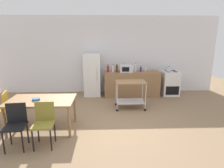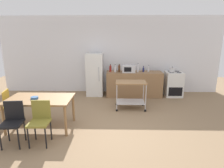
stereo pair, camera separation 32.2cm
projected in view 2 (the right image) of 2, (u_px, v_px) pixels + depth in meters
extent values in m
plane|color=#8C7051|center=(106.00, 128.00, 4.59)|extent=(12.00, 12.00, 0.00)
cube|color=white|center=(110.00, 55.00, 7.34)|extent=(8.40, 0.12, 2.90)
cube|color=olive|center=(134.00, 84.00, 6.98)|extent=(2.00, 0.64, 0.90)
cube|color=olive|center=(40.00, 99.00, 4.46)|extent=(1.50, 0.90, 0.04)
cylinder|color=olive|center=(4.00, 121.00, 4.19)|extent=(0.06, 0.06, 0.71)
cylinder|color=olive|center=(66.00, 121.00, 4.15)|extent=(0.06, 0.06, 0.71)
cylinder|color=olive|center=(21.00, 108.00, 4.94)|extent=(0.06, 0.06, 0.71)
cylinder|color=olive|center=(73.00, 108.00, 4.91)|extent=(0.06, 0.06, 0.71)
cube|color=gold|center=(0.00, 107.00, 4.65)|extent=(0.47, 0.47, 0.04)
cube|color=gold|center=(6.00, 98.00, 4.63)|extent=(0.11, 0.38, 0.40)
cylinder|color=black|center=(11.00, 113.00, 4.90)|extent=(0.03, 0.03, 0.45)
cylinder|color=black|center=(6.00, 119.00, 4.58)|extent=(0.03, 0.03, 0.45)
cube|color=black|center=(12.00, 124.00, 3.77)|extent=(0.44, 0.44, 0.04)
cube|color=black|center=(14.00, 110.00, 3.89)|extent=(0.38, 0.07, 0.40)
cylinder|color=black|center=(0.00, 140.00, 3.65)|extent=(0.03, 0.03, 0.45)
cylinder|color=black|center=(19.00, 139.00, 3.68)|extent=(0.03, 0.03, 0.45)
cylinder|color=black|center=(8.00, 131.00, 3.98)|extent=(0.03, 0.03, 0.45)
cylinder|color=black|center=(25.00, 131.00, 4.01)|extent=(0.03, 0.03, 0.45)
cube|color=olive|center=(39.00, 123.00, 3.81)|extent=(0.41, 0.41, 0.04)
cube|color=olive|center=(41.00, 109.00, 3.93)|extent=(0.38, 0.04, 0.40)
cylinder|color=black|center=(28.00, 138.00, 3.71)|extent=(0.03, 0.03, 0.45)
cylinder|color=black|center=(46.00, 138.00, 3.71)|extent=(0.03, 0.03, 0.45)
cylinder|color=black|center=(35.00, 130.00, 4.04)|extent=(0.03, 0.03, 0.45)
cylinder|color=black|center=(51.00, 130.00, 4.04)|extent=(0.03, 0.03, 0.45)
cube|color=white|center=(173.00, 84.00, 6.97)|extent=(0.60, 0.60, 0.90)
cube|color=black|center=(175.00, 92.00, 6.72)|extent=(0.48, 0.01, 0.32)
cylinder|color=#47474C|center=(172.00, 72.00, 6.74)|extent=(0.16, 0.16, 0.02)
cylinder|color=#47474C|center=(179.00, 72.00, 6.73)|extent=(0.16, 0.16, 0.02)
cylinder|color=#47474C|center=(170.00, 71.00, 6.97)|extent=(0.16, 0.16, 0.02)
cylinder|color=#47474C|center=(177.00, 71.00, 6.97)|extent=(0.16, 0.16, 0.02)
cube|color=white|center=(95.00, 75.00, 7.03)|extent=(0.60, 0.60, 1.55)
cylinder|color=silver|center=(99.00, 74.00, 6.70)|extent=(0.02, 0.02, 0.50)
cube|color=olive|center=(131.00, 82.00, 5.64)|extent=(0.90, 0.56, 0.03)
cube|color=silver|center=(130.00, 102.00, 5.79)|extent=(0.83, 0.52, 0.02)
cylinder|color=silver|center=(117.00, 97.00, 5.50)|extent=(0.02, 0.02, 0.76)
sphere|color=black|center=(117.00, 110.00, 5.60)|extent=(0.07, 0.07, 0.07)
cylinder|color=silver|center=(146.00, 97.00, 5.48)|extent=(0.02, 0.02, 0.76)
sphere|color=black|center=(145.00, 111.00, 5.58)|extent=(0.07, 0.07, 0.07)
cylinder|color=silver|center=(117.00, 92.00, 5.98)|extent=(0.02, 0.02, 0.76)
sphere|color=black|center=(117.00, 104.00, 6.09)|extent=(0.07, 0.07, 0.07)
cylinder|color=silver|center=(143.00, 92.00, 5.96)|extent=(0.02, 0.02, 0.76)
sphere|color=black|center=(143.00, 105.00, 6.07)|extent=(0.07, 0.07, 0.07)
cylinder|color=maroon|center=(110.00, 69.00, 6.91)|extent=(0.08, 0.08, 0.20)
cylinder|color=maroon|center=(110.00, 65.00, 6.88)|extent=(0.04, 0.04, 0.05)
cylinder|color=black|center=(110.00, 65.00, 6.87)|extent=(0.04, 0.04, 0.01)
cylinder|color=silver|center=(115.00, 69.00, 6.83)|extent=(0.08, 0.08, 0.21)
cylinder|color=silver|center=(115.00, 66.00, 6.80)|extent=(0.04, 0.04, 0.05)
cylinder|color=black|center=(115.00, 65.00, 6.79)|extent=(0.04, 0.04, 0.01)
cylinder|color=#4C2D19|center=(119.00, 69.00, 6.82)|extent=(0.08, 0.08, 0.24)
cylinder|color=#4C2D19|center=(119.00, 65.00, 6.78)|extent=(0.04, 0.04, 0.04)
cylinder|color=black|center=(119.00, 64.00, 6.78)|extent=(0.04, 0.04, 0.01)
cube|color=silver|center=(129.00, 69.00, 6.78)|extent=(0.46, 0.34, 0.26)
cube|color=black|center=(128.00, 70.00, 6.61)|extent=(0.25, 0.01, 0.16)
cylinder|color=silver|center=(138.00, 69.00, 6.81)|extent=(0.07, 0.07, 0.25)
cylinder|color=silver|center=(138.00, 64.00, 6.77)|extent=(0.03, 0.03, 0.06)
cylinder|color=black|center=(138.00, 64.00, 6.77)|extent=(0.03, 0.03, 0.01)
cylinder|color=navy|center=(143.00, 70.00, 6.86)|extent=(0.06, 0.06, 0.15)
cylinder|color=navy|center=(143.00, 67.00, 6.84)|extent=(0.03, 0.03, 0.06)
cylinder|color=black|center=(143.00, 66.00, 6.83)|extent=(0.03, 0.03, 0.01)
cylinder|color=silver|center=(148.00, 69.00, 6.85)|extent=(0.06, 0.06, 0.18)
cylinder|color=silver|center=(149.00, 66.00, 6.82)|extent=(0.03, 0.03, 0.06)
cylinder|color=black|center=(149.00, 65.00, 6.81)|extent=(0.03, 0.03, 0.01)
cylinder|color=#33598C|center=(35.00, 98.00, 4.39)|extent=(0.17, 0.17, 0.05)
cylinder|color=silver|center=(172.00, 70.00, 6.74)|extent=(0.17, 0.17, 0.16)
sphere|color=black|center=(172.00, 67.00, 6.71)|extent=(0.03, 0.03, 0.03)
cylinder|color=silver|center=(175.00, 69.00, 6.73)|extent=(0.08, 0.02, 0.07)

